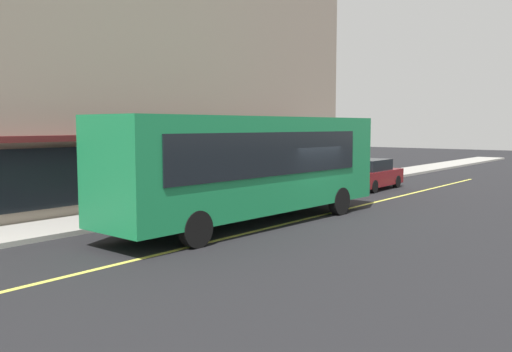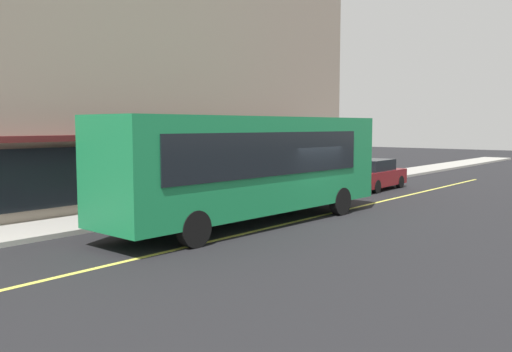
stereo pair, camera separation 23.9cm
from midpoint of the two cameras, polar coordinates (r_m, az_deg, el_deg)
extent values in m
plane|color=black|center=(18.91, 4.88, -4.51)|extent=(120.00, 120.00, 0.00)
cube|color=#9E9B93|center=(21.98, -5.83, -2.94)|extent=(80.00, 2.48, 0.15)
cube|color=#D8D14C|center=(18.91, 4.88, -4.50)|extent=(36.00, 0.16, 0.01)
cube|color=gray|center=(26.52, -18.68, 11.15)|extent=(27.17, 11.26, 12.09)
cube|color=#4C1919|center=(21.67, -9.98, 4.12)|extent=(19.02, 0.70, 0.20)
cube|color=black|center=(21.90, -10.31, 0.72)|extent=(16.30, 0.08, 2.00)
cube|color=#197F47|center=(17.58, -0.86, 1.33)|extent=(11.08, 2.90, 3.00)
cube|color=black|center=(21.92, 8.67, 3.00)|extent=(0.20, 2.10, 1.80)
cube|color=black|center=(18.21, -4.48, 2.59)|extent=(8.80, 0.38, 1.32)
cube|color=black|center=(16.50, 1.74, 2.33)|extent=(8.80, 0.38, 1.32)
cube|color=#0CF259|center=(21.96, 8.80, 5.33)|extent=(0.15, 1.90, 0.36)
cube|color=#2D2D33|center=(22.13, 8.75, -1.16)|extent=(0.25, 2.40, 0.40)
cylinder|color=black|center=(21.14, 3.21, -2.09)|extent=(1.01, 0.34, 1.00)
cylinder|color=black|center=(19.86, 8.39, -2.62)|extent=(1.01, 0.34, 1.00)
cylinder|color=black|center=(16.21, -12.22, -4.47)|extent=(1.01, 0.34, 1.00)
cylinder|color=black|center=(14.49, -6.81, -5.54)|extent=(1.01, 0.34, 1.00)
cylinder|color=#2D2D33|center=(21.56, -4.45, 1.39)|extent=(0.12, 0.12, 3.20)
cube|color=black|center=(21.65, -4.86, 4.45)|extent=(0.30, 0.30, 0.90)
sphere|color=red|center=(21.77, -5.19, 5.16)|extent=(0.18, 0.18, 0.18)
sphere|color=orange|center=(21.77, -5.19, 4.45)|extent=(0.18, 0.18, 0.18)
sphere|color=green|center=(21.77, -5.18, 3.74)|extent=(0.18, 0.18, 0.18)
cube|color=maroon|center=(28.13, 11.66, -0.15)|extent=(4.37, 1.96, 0.75)
cube|color=black|center=(27.94, 11.56, 1.15)|extent=(2.46, 1.60, 0.55)
cylinder|color=black|center=(29.78, 11.37, -0.38)|extent=(0.65, 0.24, 0.64)
cylinder|color=black|center=(29.13, 14.29, -0.57)|extent=(0.65, 0.24, 0.64)
cylinder|color=black|center=(27.25, 8.83, -0.86)|extent=(0.65, 0.24, 0.64)
cylinder|color=black|center=(26.54, 11.96, -1.08)|extent=(0.65, 0.24, 0.64)
cylinder|color=black|center=(26.19, 2.05, -0.58)|extent=(0.18, 0.18, 0.76)
cylinder|color=maroon|center=(26.13, 2.06, 0.90)|extent=(0.34, 0.34, 0.60)
sphere|color=tan|center=(26.10, 2.06, 1.80)|extent=(0.21, 0.21, 0.21)
cylinder|color=black|center=(29.36, 8.27, 0.14)|extent=(0.18, 0.18, 0.90)
cylinder|color=#33388C|center=(29.30, 8.29, 1.71)|extent=(0.34, 0.34, 0.71)
sphere|color=tan|center=(29.27, 8.30, 2.65)|extent=(0.25, 0.25, 0.25)
cylinder|color=black|center=(19.60, -9.35, -2.47)|extent=(0.18, 0.18, 0.88)
cylinder|color=#26723F|center=(19.51, -9.39, -0.17)|extent=(0.34, 0.34, 0.70)
sphere|color=tan|center=(19.47, -9.41, 1.22)|extent=(0.25, 0.25, 0.25)
camera|label=1|loc=(0.12, -90.39, -0.04)|focal=38.15mm
camera|label=2|loc=(0.12, 89.61, 0.04)|focal=38.15mm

